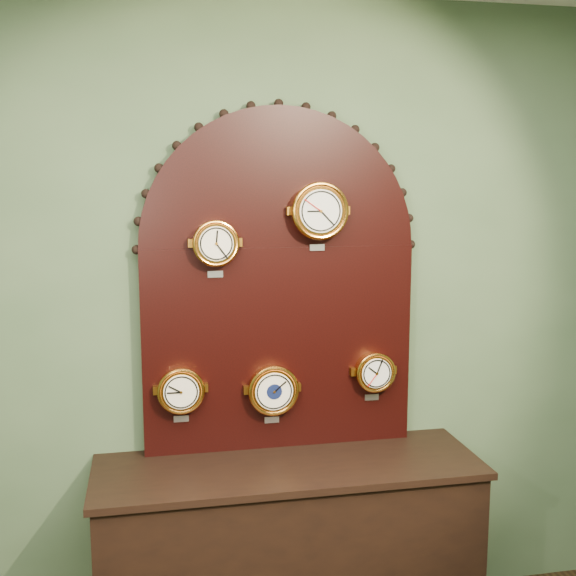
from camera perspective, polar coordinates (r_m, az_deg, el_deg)
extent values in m
plane|color=#486142|center=(3.16, -0.90, -2.55)|extent=(4.00, 0.00, 4.00)
cube|color=black|center=(3.26, 0.07, -21.00)|extent=(1.60, 0.50, 0.80)
cube|color=black|center=(3.13, -0.73, -4.87)|extent=(1.20, 0.06, 0.90)
cylinder|color=black|center=(3.06, -0.74, 3.34)|extent=(1.20, 0.06, 1.20)
cylinder|color=orange|center=(2.96, -5.91, 3.66)|extent=(0.18, 0.08, 0.18)
torus|color=orange|center=(2.93, -5.85, 3.60)|extent=(0.20, 0.02, 0.20)
cylinder|color=white|center=(2.92, -5.83, 3.59)|extent=(0.14, 0.01, 0.14)
cube|color=#B9B8C0|center=(3.00, -5.91, 1.12)|extent=(0.06, 0.01, 0.03)
cylinder|color=orange|center=(3.03, 2.50, 6.28)|extent=(0.23, 0.08, 0.23)
torus|color=orange|center=(2.99, 2.65, 6.25)|extent=(0.25, 0.02, 0.25)
cylinder|color=silver|center=(2.99, 2.68, 6.24)|extent=(0.18, 0.01, 0.18)
cube|color=#B9B8C0|center=(3.06, 2.37, 3.30)|extent=(0.07, 0.01, 0.03)
cylinder|color=orange|center=(3.07, -8.68, -8.13)|extent=(0.19, 0.08, 0.19)
torus|color=orange|center=(3.04, -8.65, -8.30)|extent=(0.20, 0.02, 0.20)
cylinder|color=white|center=(3.03, -8.65, -8.34)|extent=(0.15, 0.01, 0.15)
cube|color=#B9B8C0|center=(3.13, -8.65, -10.42)|extent=(0.07, 0.01, 0.03)
cylinder|color=orange|center=(3.12, -1.25, -8.18)|extent=(0.21, 0.08, 0.21)
torus|color=orange|center=(3.09, -1.15, -8.35)|extent=(0.22, 0.02, 0.22)
cylinder|color=white|center=(3.08, -1.12, -8.39)|extent=(0.17, 0.01, 0.17)
cube|color=#B9B8C0|center=(3.19, -1.32, -10.62)|extent=(0.07, 0.01, 0.03)
cylinder|color=#0D153C|center=(3.08, -1.11, -8.41)|extent=(0.07, 0.00, 0.07)
cylinder|color=orange|center=(3.21, 6.97, -6.70)|extent=(0.17, 0.08, 0.17)
torus|color=orange|center=(3.18, 7.16, -6.85)|extent=(0.18, 0.02, 0.18)
cylinder|color=silver|center=(3.18, 7.20, -6.88)|extent=(0.14, 0.01, 0.14)
cube|color=#B9B8C0|center=(3.27, 6.80, -8.78)|extent=(0.07, 0.01, 0.03)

